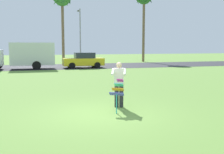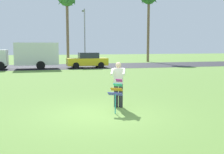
% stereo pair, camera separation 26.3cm
% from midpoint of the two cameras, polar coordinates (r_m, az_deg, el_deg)
% --- Properties ---
extents(ground_plane, '(120.00, 120.00, 0.00)m').
position_cam_midpoint_polar(ground_plane, '(9.37, -2.16, -7.88)').
color(ground_plane, olive).
extents(road_strip, '(120.00, 8.00, 0.01)m').
position_cam_midpoint_polar(road_strip, '(30.55, -10.55, 2.18)').
color(road_strip, '#2D2D33').
rests_on(road_strip, ground).
extents(person_kite_flyer, '(0.69, 0.76, 1.73)m').
position_cam_midpoint_polar(person_kite_flyer, '(10.23, 2.09, -1.20)').
color(person_kite_flyer, '#26262B').
rests_on(person_kite_flyer, ground).
extents(kite_held, '(0.64, 0.73, 1.16)m').
position_cam_midpoint_polar(kite_held, '(9.46, 1.76, -2.88)').
color(kite_held, '#D83399').
rests_on(kite_held, ground).
extents(parked_truck_white_box, '(6.71, 2.14, 2.62)m').
position_cam_midpoint_polar(parked_truck_white_box, '(28.05, -17.02, 4.49)').
color(parked_truck_white_box, silver).
rests_on(parked_truck_white_box, ground).
extents(parked_car_yellow, '(4.26, 1.95, 1.60)m').
position_cam_midpoint_polar(parked_car_yellow, '(28.41, -4.94, 3.49)').
color(parked_car_yellow, yellow).
rests_on(parked_car_yellow, ground).
extents(palm_tree_right_near, '(2.58, 2.71, 9.56)m').
position_cam_midpoint_polar(palm_tree_right_near, '(37.29, -9.28, 15.42)').
color(palm_tree_right_near, brown).
rests_on(palm_tree_right_near, ground).
extents(palm_tree_centre_far, '(2.58, 2.71, 10.22)m').
position_cam_midpoint_polar(palm_tree_centre_far, '(39.89, 7.96, 15.73)').
color(palm_tree_centre_far, brown).
rests_on(palm_tree_centre_far, ground).
extents(streetlight_pole, '(0.24, 1.65, 7.00)m').
position_cam_midpoint_polar(streetlight_pole, '(35.45, -5.61, 9.33)').
color(streetlight_pole, '#9E9EA3').
rests_on(streetlight_pole, ground).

